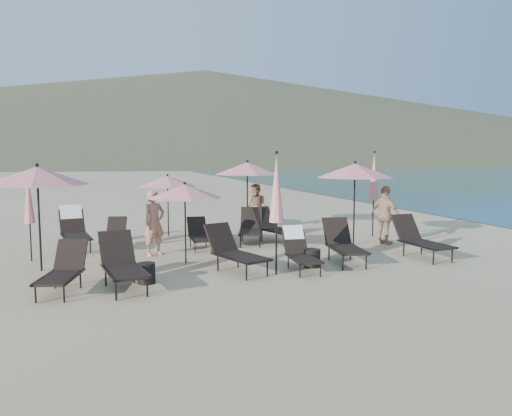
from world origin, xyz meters
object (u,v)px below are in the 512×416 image
object	(u,v)px
lounger_2	(235,251)
beachgoer_b	(256,207)
umbrella_open_1	(185,191)
umbrella_open_3	(168,181)
lounger_5	(420,239)
lounger_3	(300,250)
lounger_1	(122,263)
umbrella_open_4	(247,168)
lounger_0	(63,270)
side_table_1	(312,258)
lounger_6	(74,229)
beachgoer_c	(385,215)
lounger_9	(251,227)
umbrella_closed_0	(276,189)
lounger_10	(274,226)
umbrella_closed_2	(29,199)
lounger_4	(343,243)
umbrella_open_2	(355,171)
umbrella_closed_1	(374,177)
umbrella_open_0	(37,176)
beachgoer_a	(154,223)
side_table_0	(146,273)
lounger_7	(114,235)
lounger_8	(199,235)

from	to	relation	value
lounger_2	beachgoer_b	xyz separation A→B (m)	(2.38, 5.94, 0.34)
umbrella_open_1	umbrella_open_3	distance (m)	4.25
lounger_5	umbrella_open_3	bearing A→B (deg)	133.61
lounger_2	lounger_3	xyz separation A→B (m)	(1.51, -0.25, -0.03)
lounger_1	umbrella_open_4	distance (m)	7.89
lounger_0	side_table_1	size ratio (longest dim) A/B	4.01
lounger_1	lounger_6	size ratio (longest dim) A/B	0.97
lounger_6	beachgoer_c	xyz separation A→B (m)	(8.86, -2.11, 0.31)
lounger_9	umbrella_closed_0	distance (m)	4.37
beachgoer_b	lounger_10	bearing A→B (deg)	-38.94
umbrella_open_3	umbrella_closed_2	size ratio (longest dim) A/B	0.91
lounger_4	side_table_1	world-z (taller)	lounger_4
umbrella_open_1	umbrella_closed_0	xyz separation A→B (m)	(1.74, -1.78, 0.14)
lounger_5	umbrella_open_2	world-z (taller)	umbrella_open_2
lounger_2	umbrella_closed_1	xyz separation A→B (m)	(5.63, 3.46, 1.47)
lounger_6	lounger_0	bearing A→B (deg)	-99.14
lounger_0	lounger_5	size ratio (longest dim) A/B	0.92
lounger_10	umbrella_open_2	world-z (taller)	umbrella_open_2
umbrella_open_3	side_table_1	world-z (taller)	umbrella_open_3
umbrella_open_3	umbrella_open_2	bearing A→B (deg)	-31.97
lounger_1	lounger_5	xyz separation A→B (m)	(7.56, 0.78, -0.00)
umbrella_open_0	umbrella_open_4	bearing A→B (deg)	34.10
lounger_4	beachgoer_a	xyz separation A→B (m)	(-4.40, 2.29, 0.39)
lounger_9	lounger_2	bearing A→B (deg)	-93.99
lounger_3	umbrella_open_2	size ratio (longest dim) A/B	0.64
umbrella_closed_1	side_table_0	world-z (taller)	umbrella_closed_1
lounger_7	beachgoer_a	size ratio (longest dim) A/B	0.89
lounger_8	beachgoer_b	size ratio (longest dim) A/B	0.90
side_table_1	lounger_8	bearing A→B (deg)	123.31
lounger_9	beachgoer_c	xyz separation A→B (m)	(3.75, -1.47, 0.40)
lounger_5	lounger_4	bearing A→B (deg)	175.00
lounger_1	lounger_9	size ratio (longest dim) A/B	1.01
umbrella_closed_1	lounger_9	bearing A→B (deg)	179.20
umbrella_open_1	umbrella_closed_0	size ratio (longest dim) A/B	0.73
lounger_9	umbrella_closed_2	bearing A→B (deg)	-153.05
umbrella_open_0	umbrella_open_3	bearing A→B (deg)	49.80
beachgoer_b	umbrella_open_3	bearing A→B (deg)	-116.38
umbrella_open_4	lounger_8	bearing A→B (deg)	-131.19
lounger_8	beachgoer_c	xyz separation A→B (m)	(5.43, -1.05, 0.48)
umbrella_open_1	side_table_1	world-z (taller)	umbrella_open_1
lounger_4	side_table_0	bearing A→B (deg)	-163.48
lounger_5	umbrella_open_2	xyz separation A→B (m)	(-0.74, 2.21, 1.72)
umbrella_open_1	umbrella_open_3	bearing A→B (deg)	88.26
umbrella_open_1	beachgoer_c	bearing A→B (deg)	7.63
lounger_0	lounger_4	size ratio (longest dim) A/B	0.91
lounger_3	side_table_0	bearing A→B (deg)	-171.05
lounger_4	lounger_10	xyz separation A→B (m)	(-0.64, 3.34, -0.00)
lounger_6	side_table_0	distance (m)	4.94
umbrella_open_0	umbrella_open_3	size ratio (longest dim) A/B	1.21
lounger_8	umbrella_open_0	distance (m)	4.74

